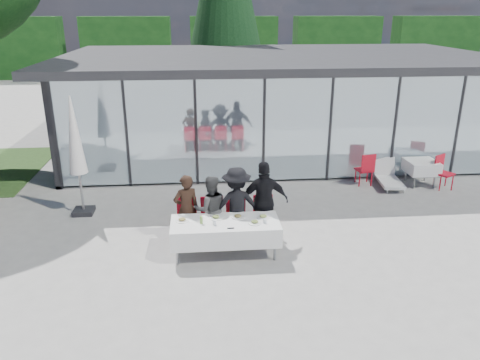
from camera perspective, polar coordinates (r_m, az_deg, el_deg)
name	(u,v)px	position (r m, az deg, el deg)	size (l,w,h in m)	color
ground	(241,249)	(10.26, 0.11, -8.40)	(90.00, 90.00, 0.00)	#9B9993
pavilion	(275,89)	(17.59, 4.27, 11.06)	(14.80, 8.80, 3.44)	gray
treeline	(181,47)	(37.10, -7.21, 15.80)	(62.50, 2.00, 4.40)	black
dining_table	(225,231)	(9.83, -1.81, -6.23)	(2.26, 0.96, 0.75)	white
diner_a	(186,209)	(10.30, -6.55, -3.54)	(0.58, 0.58, 1.58)	black
diner_chair_a	(187,218)	(10.50, -6.49, -4.57)	(0.44, 0.44, 0.97)	red
diner_b	(211,209)	(10.31, -3.59, -3.56)	(0.75, 0.75, 1.54)	#484848
diner_chair_b	(211,217)	(10.50, -3.58, -4.48)	(0.44, 0.44, 0.97)	red
diner_c	(236,205)	(10.30, -0.43, -3.01)	(1.11, 1.11, 1.71)	black
diner_chair_c	(236,216)	(10.53, -0.48, -4.37)	(0.44, 0.44, 0.97)	red
diner_d	(264,201)	(10.34, 2.98, -2.61)	(1.07, 1.07, 1.82)	black
diner_chair_d	(263,215)	(10.59, 2.86, -4.24)	(0.44, 0.44, 0.97)	red
plate_a	(182,220)	(9.84, -7.06, -4.84)	(0.28, 0.28, 0.07)	white
plate_b	(216,217)	(9.90, -2.97, -4.55)	(0.28, 0.28, 0.07)	white
plate_c	(238,216)	(9.92, -0.26, -4.47)	(0.28, 0.28, 0.07)	white
plate_d	(263,217)	(9.92, 2.85, -4.50)	(0.28, 0.28, 0.07)	white
plate_extra	(255,222)	(9.67, 1.81, -5.17)	(0.28, 0.28, 0.07)	white
juice_bottle	(201,220)	(9.67, -4.75, -4.87)	(0.06, 0.06, 0.16)	#7CAA47
drinking_glasses	(240,222)	(9.62, -0.03, -5.12)	(1.11, 0.09, 0.10)	silver
folded_eyeglasses	(231,228)	(9.45, -1.14, -5.89)	(0.14, 0.03, 0.01)	black
spare_table_right	(421,167)	(14.69, 21.23, 1.50)	(0.86, 0.86, 0.74)	white
spare_chair_a	(442,170)	(14.67, 23.39, 1.12)	(0.60, 0.60, 0.97)	red
spare_chair_b	(366,168)	(14.14, 15.10, 1.43)	(0.52, 0.52, 0.97)	red
market_umbrella	(75,142)	(11.99, -19.46, 4.40)	(0.50, 0.50, 3.00)	black
lounger	(387,176)	(14.46, 17.54, 0.42)	(0.72, 1.38, 0.72)	silver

